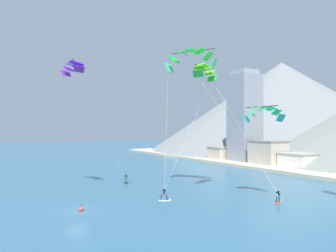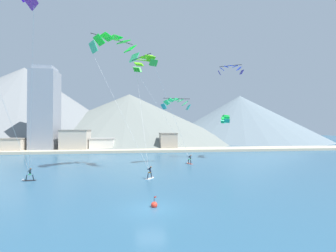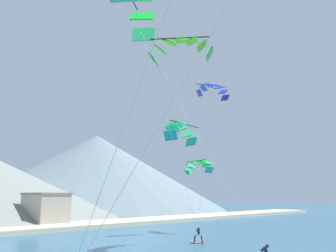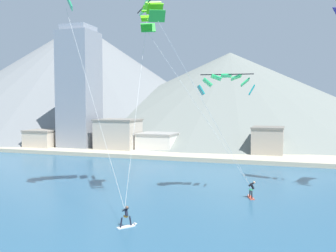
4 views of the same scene
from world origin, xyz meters
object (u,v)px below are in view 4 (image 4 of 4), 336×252
(parafoil_kite_near_trail, at_px, (152,15))
(parafoil_kite_distant_low_drift, at_px, (226,82))
(kitesurfer_mid_center, at_px, (128,220))
(kitesurfer_near_trail, at_px, (251,192))

(parafoil_kite_near_trail, relative_size, parafoil_kite_distant_low_drift, 2.92)
(parafoil_kite_distant_low_drift, bearing_deg, kitesurfer_mid_center, -114.44)
(parafoil_kite_near_trail, bearing_deg, kitesurfer_mid_center, -85.00)
(kitesurfer_mid_center, height_order, parafoil_kite_near_trail, parafoil_kite_near_trail)
(kitesurfer_mid_center, height_order, parafoil_kite_distant_low_drift, parafoil_kite_distant_low_drift)
(kitesurfer_near_trail, xyz_separation_m, parafoil_kite_distant_low_drift, (-2.61, -0.06, 11.20))
(parafoil_kite_near_trail, bearing_deg, parafoil_kite_distant_low_drift, 40.44)
(parafoil_kite_near_trail, bearing_deg, kitesurfer_near_trail, 31.15)
(kitesurfer_near_trail, height_order, parafoil_kite_near_trail, parafoil_kite_near_trail)
(parafoil_kite_near_trail, height_order, parafoil_kite_distant_low_drift, parafoil_kite_near_trail)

